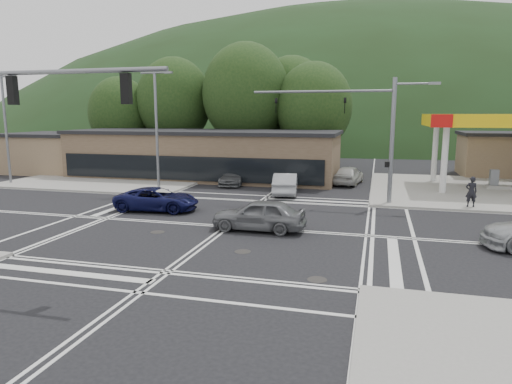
% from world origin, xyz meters
% --- Properties ---
extents(ground, '(120.00, 120.00, 0.00)m').
position_xyz_m(ground, '(0.00, 0.00, 0.00)').
color(ground, black).
rests_on(ground, ground).
extents(sidewalk_ne, '(16.00, 16.00, 0.15)m').
position_xyz_m(sidewalk_ne, '(15.00, 15.00, 0.07)').
color(sidewalk_ne, gray).
rests_on(sidewalk_ne, ground).
extents(sidewalk_nw, '(16.00, 16.00, 0.15)m').
position_xyz_m(sidewalk_nw, '(-15.00, 15.00, 0.07)').
color(sidewalk_nw, gray).
rests_on(sidewalk_nw, ground).
extents(commercial_row, '(24.00, 8.00, 4.00)m').
position_xyz_m(commercial_row, '(-8.00, 17.00, 2.00)').
color(commercial_row, brown).
rests_on(commercial_row, ground).
extents(commercial_nw, '(8.00, 7.00, 3.60)m').
position_xyz_m(commercial_nw, '(-24.00, 17.00, 1.80)').
color(commercial_nw, '#846B4F').
rests_on(commercial_nw, ground).
extents(hill_north, '(252.00, 126.00, 140.00)m').
position_xyz_m(hill_north, '(0.00, 90.00, 0.00)').
color(hill_north, '#1D3116').
rests_on(hill_north, ground).
extents(tree_n_a, '(8.00, 8.00, 11.75)m').
position_xyz_m(tree_n_a, '(-14.00, 24.00, 7.14)').
color(tree_n_a, '#382619').
rests_on(tree_n_a, ground).
extents(tree_n_b, '(9.00, 9.00, 12.98)m').
position_xyz_m(tree_n_b, '(-6.00, 24.00, 7.79)').
color(tree_n_b, '#382619').
rests_on(tree_n_b, ground).
extents(tree_n_c, '(7.60, 7.60, 10.87)m').
position_xyz_m(tree_n_c, '(1.00, 24.00, 6.49)').
color(tree_n_c, '#382619').
rests_on(tree_n_c, ground).
extents(tree_n_d, '(6.80, 6.80, 9.76)m').
position_xyz_m(tree_n_d, '(-20.00, 23.00, 5.84)').
color(tree_n_d, '#382619').
rests_on(tree_n_d, ground).
extents(tree_n_e, '(8.40, 8.40, 11.98)m').
position_xyz_m(tree_n_e, '(-2.00, 28.00, 7.14)').
color(tree_n_e, '#382619').
rests_on(tree_n_e, ground).
extents(streetlight_nw, '(2.50, 0.25, 9.00)m').
position_xyz_m(streetlight_nw, '(-8.44, 9.00, 5.05)').
color(streetlight_nw, slate).
rests_on(streetlight_nw, ground).
extents(streetlight_w, '(2.50, 0.25, 9.00)m').
position_xyz_m(streetlight_w, '(-21.94, 9.00, 5.05)').
color(streetlight_w, slate).
rests_on(streetlight_w, ground).
extents(signal_mast_ne, '(11.65, 0.30, 8.00)m').
position_xyz_m(signal_mast_ne, '(6.95, 8.20, 5.07)').
color(signal_mast_ne, slate).
rests_on(signal_mast_ne, ground).
extents(car_blue_west, '(5.17, 2.73, 1.39)m').
position_xyz_m(car_blue_west, '(-5.40, 2.68, 0.69)').
color(car_blue_west, '#0D103D').
rests_on(car_blue_west, ground).
extents(car_grey_center, '(4.68, 1.90, 1.59)m').
position_xyz_m(car_grey_center, '(1.75, -0.30, 0.80)').
color(car_grey_center, slate).
rests_on(car_grey_center, ground).
extents(car_queue_a, '(2.35, 4.95, 1.57)m').
position_xyz_m(car_queue_a, '(1.00, 10.19, 0.78)').
color(car_queue_a, '#9EA0A4').
rests_on(car_queue_a, ground).
extents(car_queue_b, '(2.51, 4.79, 1.55)m').
position_xyz_m(car_queue_b, '(5.12, 16.21, 0.78)').
color(car_queue_b, '#B4B4B0').
rests_on(car_queue_b, ground).
extents(car_northbound, '(2.36, 4.68, 1.30)m').
position_xyz_m(car_northbound, '(-4.07, 13.61, 0.65)').
color(car_northbound, '#545658').
rests_on(car_northbound, ground).
extents(pedestrian, '(0.73, 0.53, 1.87)m').
position_xyz_m(pedestrian, '(13.00, 8.04, 1.08)').
color(pedestrian, black).
rests_on(pedestrian, sidewalk_ne).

